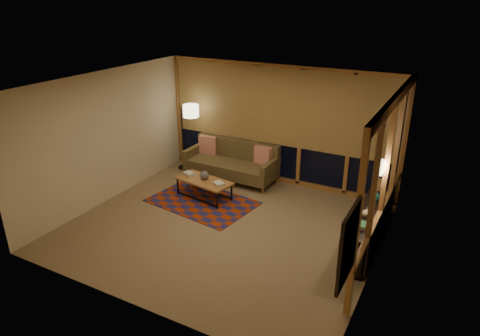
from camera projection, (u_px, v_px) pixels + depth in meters
The scene contains 21 objects.
floor at pixel (224, 226), 8.09m from camera, with size 5.50×5.00×0.01m, color tan.
ceiling at pixel (222, 84), 7.06m from camera, with size 5.50×5.00×0.01m, color beige.
walls at pixel (223, 160), 7.57m from camera, with size 5.51×5.01×2.70m.
window_wall_back at pixel (278, 125), 9.55m from camera, with size 5.30×0.16×2.60m, color #A57A39, non-canonical shape.
window_wall_right at pixel (386, 176), 6.89m from camera, with size 0.16×3.70×2.60m, color #A57A39, non-canonical shape.
wall_art at pixel (348, 245), 4.84m from camera, with size 0.06×0.74×0.94m, color #F13D2A, non-canonical shape.
wall_sconce at pixel (381, 167), 6.72m from camera, with size 0.12×0.18×0.22m, color #FFECBB, non-canonical shape.
sofa at pixel (231, 162), 9.97m from camera, with size 2.14×0.87×0.88m, color #4D3D2C, non-canonical shape.
pillow_left at pixel (208, 145), 10.40m from camera, with size 0.45×0.15×0.45m, color red, non-canonical shape.
pillow_right at pixel (263, 156), 9.73m from camera, with size 0.42×0.14×0.42m, color red, non-canonical shape.
area_rug at pixel (202, 202), 9.03m from camera, with size 2.14×1.43×0.01m, color maroon.
coffee_table at pixel (204, 189), 9.16m from camera, with size 1.23×0.56×0.41m, color #A57A39, non-canonical shape.
book_stack_a at pixel (189, 174), 9.30m from camera, with size 0.24×0.19×0.07m, color silver, non-canonical shape.
book_stack_b at pixel (219, 183), 8.86m from camera, with size 0.25×0.20×0.05m, color silver, non-canonical shape.
ceramic_pot at pixel (204, 175), 9.08m from camera, with size 0.19×0.19×0.19m, color black.
floor_lamp at pixel (183, 136), 10.48m from camera, with size 0.57×0.37×1.70m, color black, non-canonical shape.
bookshelf at pixel (370, 223), 7.56m from camera, with size 0.40×2.59×0.65m, color black, non-canonical shape.
basket at pixel (381, 185), 8.08m from camera, with size 0.23×0.23×0.17m, color #A1753D.
teal_bowl at pixel (375, 197), 7.61m from camera, with size 0.17×0.17×0.17m, color #15705F.
vase at pixel (367, 212), 7.07m from camera, with size 0.16×0.16×0.17m, color tan.
shelf_book_stack at pixel (361, 225), 6.77m from camera, with size 0.18×0.25×0.07m, color silver, non-canonical shape.
Camera 1 is at (3.58, -6.08, 4.10)m, focal length 32.00 mm.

